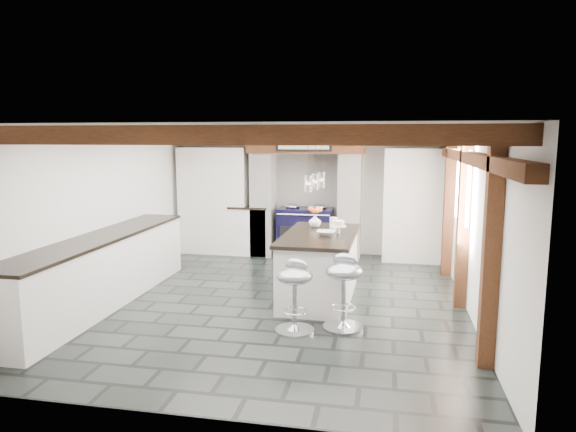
% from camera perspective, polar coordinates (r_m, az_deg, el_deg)
% --- Properties ---
extents(ground, '(6.00, 6.00, 0.00)m').
position_cam_1_polar(ground, '(7.07, -1.42, -9.32)').
color(ground, black).
rests_on(ground, ground).
extents(room_shell, '(6.00, 6.03, 6.00)m').
position_cam_1_polar(room_shell, '(8.31, -3.49, 0.96)').
color(room_shell, silver).
rests_on(room_shell, ground).
extents(range_cooker, '(1.00, 0.63, 0.99)m').
position_cam_1_polar(range_cooker, '(9.51, 1.99, -1.70)').
color(range_cooker, black).
rests_on(range_cooker, ground).
extents(kitchen_island, '(0.99, 1.84, 1.20)m').
position_cam_1_polar(kitchen_island, '(7.04, 3.53, -5.48)').
color(kitchen_island, white).
rests_on(kitchen_island, ground).
extents(bar_stool_near, '(0.53, 0.53, 0.87)m').
position_cam_1_polar(bar_stool_near, '(5.95, 6.24, -7.42)').
color(bar_stool_near, silver).
rests_on(bar_stool_near, ground).
extents(bar_stool_far, '(0.52, 0.52, 0.83)m').
position_cam_1_polar(bar_stool_far, '(5.83, 0.81, -7.95)').
color(bar_stool_far, silver).
rests_on(bar_stool_far, ground).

